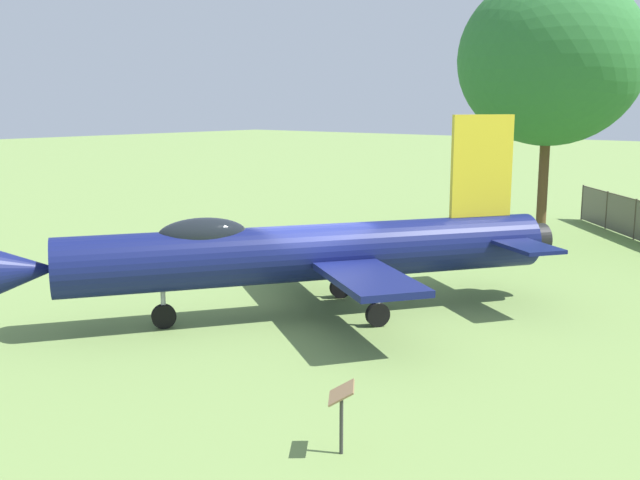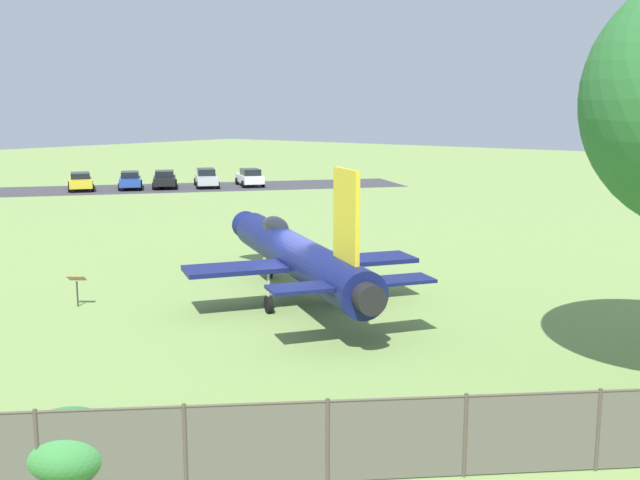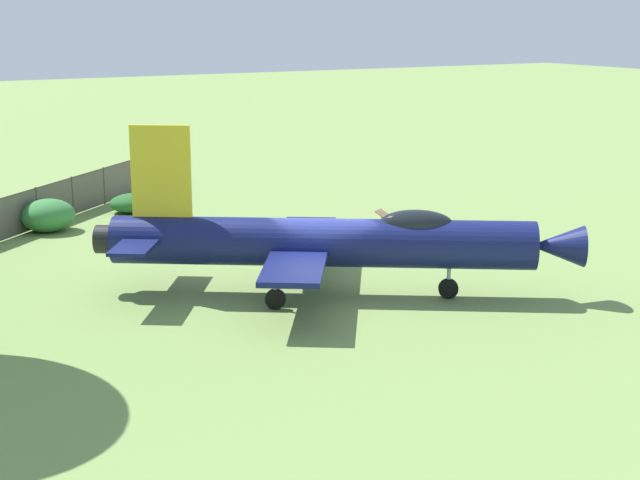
{
  "view_description": "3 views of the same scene",
  "coord_description": "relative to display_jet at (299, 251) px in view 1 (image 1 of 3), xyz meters",
  "views": [
    {
      "loc": [
        14.16,
        11.93,
        5.43
      ],
      "look_at": [
        1.29,
        1.33,
        2.34
      ],
      "focal_mm": 41.29,
      "sensor_mm": 36.0,
      "label": 1
    },
    {
      "loc": [
        -16.96,
        20.79,
        6.95
      ],
      "look_at": [
        -0.29,
        -0.98,
        2.13
      ],
      "focal_mm": 42.77,
      "sensor_mm": 36.0,
      "label": 2
    },
    {
      "loc": [
        -13.97,
        -24.6,
        8.43
      ],
      "look_at": [
        -0.44,
        -0.65,
        1.93
      ],
      "focal_mm": 54.55,
      "sensor_mm": 36.0,
      "label": 3
    }
  ],
  "objects": [
    {
      "name": "ground_plane",
      "position": [
        -0.29,
        0.19,
        -1.72
      ],
      "size": [
        200.0,
        200.0,
        0.0
      ],
      "primitive_type": "plane",
      "color": "#75934C"
    },
    {
      "name": "display_jet",
      "position": [
        0.0,
        0.0,
        0.0
      ],
      "size": [
        13.11,
        10.08,
        5.15
      ],
      "rotation": [
        0.0,
        0.0,
        5.7
      ],
      "color": "#111951",
      "rests_on": "ground_plane"
    },
    {
      "name": "shade_tree",
      "position": [
        -13.7,
        0.68,
        5.36
      ],
      "size": [
        6.46,
        7.06,
        10.35
      ],
      "color": "brown",
      "rests_on": "ground_plane"
    },
    {
      "name": "info_plaque",
      "position": [
        5.33,
        5.52,
        -0.87
      ],
      "size": [
        0.72,
        0.67,
        1.14
      ],
      "color": "#333333",
      "rests_on": "ground_plane"
    }
  ]
}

